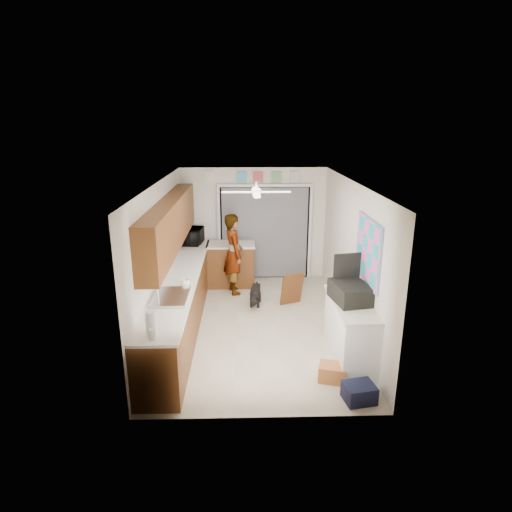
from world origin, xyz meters
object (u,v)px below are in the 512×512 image
object	(u,v)px
microwave	(192,236)
suitcase	(350,292)
paper_towel_roll	(151,323)
cardboard_box	(332,373)
cup	(185,283)
navy_crate	(359,393)
dog	(256,295)
man	(234,254)

from	to	relation	value
microwave	suitcase	bearing A→B (deg)	-134.17
paper_towel_roll	cardboard_box	bearing A→B (deg)	9.20
suitcase	cup	bearing A→B (deg)	153.95
cup	suitcase	bearing A→B (deg)	-15.16
navy_crate	dog	distance (m)	3.32
cardboard_box	navy_crate	world-z (taller)	navy_crate
paper_towel_roll	suitcase	distance (m)	2.82
navy_crate	dog	world-z (taller)	dog
navy_crate	cardboard_box	bearing A→B (deg)	118.22
paper_towel_roll	suitcase	xyz separation A→B (m)	(2.66, 0.94, -0.01)
cup	paper_towel_roll	bearing A→B (deg)	-97.09
suitcase	microwave	bearing A→B (deg)	118.71
microwave	cup	distance (m)	2.53
navy_crate	man	world-z (taller)	man
cup	paper_towel_roll	xyz separation A→B (m)	(-0.20, -1.61, 0.09)
cardboard_box	man	distance (m)	3.65
cardboard_box	suitcase	bearing A→B (deg)	60.44
cup	cardboard_box	distance (m)	2.62
paper_towel_roll	dog	bearing A→B (deg)	65.77
man	dog	world-z (taller)	man
paper_towel_roll	man	distance (m)	3.78
microwave	man	distance (m)	1.04
paper_towel_roll	cardboard_box	distance (m)	2.56
dog	man	bearing A→B (deg)	130.54
microwave	navy_crate	world-z (taller)	microwave
cup	paper_towel_roll	distance (m)	1.63
suitcase	cardboard_box	xyz separation A→B (m)	(-0.32, -0.56, -0.96)
cardboard_box	man	xyz separation A→B (m)	(-1.43, 3.28, 0.73)
cup	navy_crate	world-z (taller)	cup
navy_crate	dog	xyz separation A→B (m)	(-1.25, 3.08, 0.10)
paper_towel_roll	navy_crate	bearing A→B (deg)	-1.92
microwave	dog	distance (m)	1.97
microwave	navy_crate	xyz separation A→B (m)	(2.57, -4.22, -0.99)
cardboard_box	dog	distance (m)	2.79
navy_crate	man	xyz separation A→B (m)	(-1.68, 3.75, 0.72)
man	suitcase	bearing A→B (deg)	-162.06
cup	suitcase	size ratio (longest dim) A/B	0.22
microwave	dog	xyz separation A→B (m)	(1.32, -1.15, -0.89)
cardboard_box	man	size ratio (longest dim) A/B	0.22
cardboard_box	man	bearing A→B (deg)	113.54
suitcase	navy_crate	bearing A→B (deg)	-104.77
cup	navy_crate	xyz separation A→B (m)	(2.39, -1.70, -0.88)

